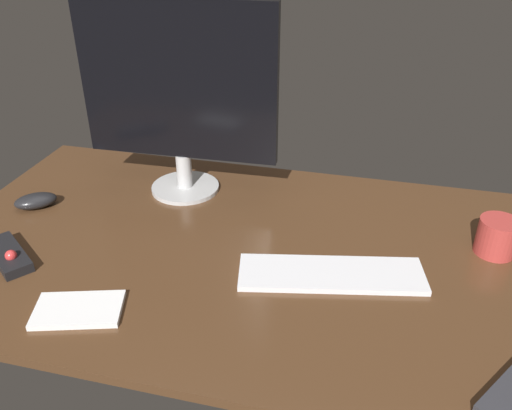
{
  "coord_description": "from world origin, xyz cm",
  "views": [
    {
      "loc": [
        28.72,
        -96.1,
        71.14
      ],
      "look_at": [
        2.62,
        9.47,
        8.0
      ],
      "focal_mm": 37.06,
      "sensor_mm": 36.0,
      "label": 1
    }
  ],
  "objects": [
    {
      "name": "computer_mouse",
      "position": [
        -54.71,
        4.82,
        3.87
      ],
      "size": [
        11.86,
        10.99,
        3.75
      ],
      "primitive_type": "ellipsoid",
      "rotation": [
        0.0,
        0.0,
        0.65
      ],
      "color": "black",
      "rests_on": "desk"
    },
    {
      "name": "keyboard",
      "position": [
        22.81,
        -5.9,
        2.61
      ],
      "size": [
        40.53,
        19.32,
        1.23
      ],
      "primitive_type": "cube",
      "rotation": [
        0.0,
        0.0,
        0.2
      ],
      "color": "white",
      "rests_on": "desk"
    },
    {
      "name": "coffee_mug",
      "position": [
        57.34,
        11.83,
        6.14
      ],
      "size": [
        8.87,
        8.87,
        8.29
      ],
      "primitive_type": "cylinder",
      "color": "#B23833",
      "rests_on": "desk"
    },
    {
      "name": "notepad",
      "position": [
        -23.26,
        -28.75,
        2.57
      ],
      "size": [
        18.8,
        14.24,
        1.13
      ],
      "primitive_type": "cube",
      "rotation": [
        0.0,
        0.0,
        0.29
      ],
      "color": "white",
      "rests_on": "desk"
    },
    {
      "name": "desk",
      "position": [
        0.0,
        0.0,
        1.0
      ],
      "size": [
        140.0,
        84.0,
        2.0
      ],
      "primitive_type": "cube",
      "color": "#4C301C",
      "rests_on": "ground"
    },
    {
      "name": "media_remote",
      "position": [
        -47.11,
        -16.99,
        3.22
      ],
      "size": [
        16.52,
        14.5,
        3.91
      ],
      "rotation": [
        0.0,
        0.0,
        -0.65
      ],
      "color": "black",
      "rests_on": "desk"
    },
    {
      "name": "monitor",
      "position": [
        -20.78,
        23.29,
        29.6
      ],
      "size": [
        50.54,
        18.39,
        49.91
      ],
      "rotation": [
        0.0,
        0.0,
        0.03
      ],
      "color": "#BDBDBD",
      "rests_on": "desk"
    }
  ]
}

